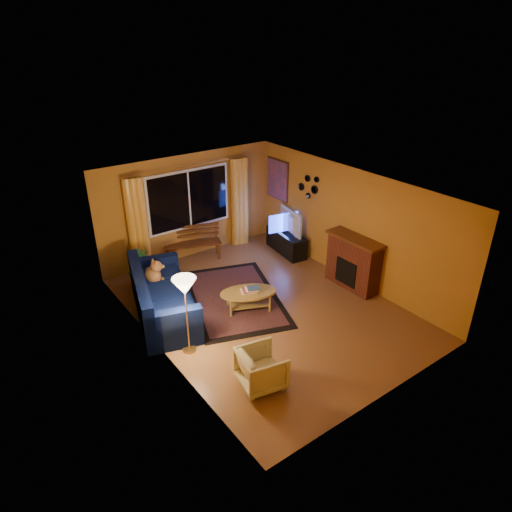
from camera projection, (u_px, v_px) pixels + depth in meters
floor at (265, 309)px, 9.14m from camera, size 4.50×6.00×0.02m
ceiling at (266, 188)px, 8.01m from camera, size 4.50×6.00×0.02m
wall_back at (188, 207)px, 10.75m from camera, size 4.50×0.02×2.50m
wall_left at (154, 289)px, 7.39m from camera, size 0.02×6.00×2.50m
wall_right at (349, 225)px, 9.77m from camera, size 0.02×6.00×2.50m
window at (189, 199)px, 10.61m from camera, size 2.00×0.02×1.30m
curtain_rod at (188, 166)px, 10.22m from camera, size 3.20×0.03×0.03m
curtain_left at (137, 227)px, 10.01m from camera, size 0.36×0.36×2.24m
curtain_right at (239, 202)px, 11.43m from camera, size 0.36×0.36×2.24m
bench at (193, 251)px, 10.98m from camera, size 1.41×0.84×0.41m
potted_plant at (138, 268)px, 9.82m from camera, size 0.55×0.55×0.80m
sofa at (163, 294)px, 8.71m from camera, size 1.62×2.53×0.95m
dog at (153, 273)px, 9.02m from camera, size 0.30×0.41×0.45m
armchair at (261, 367)px, 7.05m from camera, size 0.74×0.78×0.69m
floor_lamp at (187, 316)px, 7.63m from camera, size 0.26×0.26×1.43m
rug at (234, 297)px, 9.48m from camera, size 2.60×3.22×0.02m
coffee_table at (249, 300)px, 9.02m from camera, size 1.48×1.48×0.41m
tv_console at (286, 242)px, 11.32m from camera, size 0.59×1.31×0.53m
television at (287, 221)px, 11.07m from camera, size 0.34×1.01×0.58m
fireplace at (353, 263)px, 9.68m from camera, size 0.40×1.20×1.10m
mirror_cluster at (308, 185)px, 10.43m from camera, size 0.06×0.60×0.56m
painting at (277, 179)px, 11.33m from camera, size 0.04×0.76×0.96m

